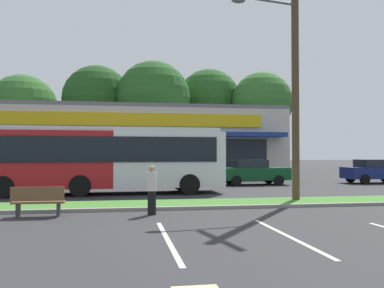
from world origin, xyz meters
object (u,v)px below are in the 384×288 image
bus_stop_bench (38,201)px  city_bus (101,158)px  car_1 (375,171)px  car_3 (6,174)px  pedestrian_near_bench (152,190)px  car_4 (252,172)px  utility_pole (293,56)px  car_2 (159,173)px

bus_stop_bench → city_bus: bearing=-102.4°
bus_stop_bench → car_1: (19.34, 11.88, 0.30)m
car_3 → pedestrian_near_bench: (7.57, -12.17, -0.02)m
car_1 → car_4: size_ratio=0.96×
utility_pole → bus_stop_bench: size_ratio=7.03×
car_2 → car_3: car_3 is taller
car_1 → car_4: 8.52m
car_1 → pedestrian_near_bench: size_ratio=2.64×
utility_pole → car_1: utility_pole is taller
car_1 → car_4: car_4 is taller
city_bus → utility_pole: bearing=-33.5°
bus_stop_bench → pedestrian_near_bench: (3.55, -0.13, 0.30)m
car_1 → car_4: bearing=179.8°
car_1 → car_2: (-14.46, 0.48, -0.02)m
car_1 → car_3: size_ratio=0.90×
utility_pole → pedestrian_near_bench: size_ratio=7.05×
utility_pole → car_4: 11.00m
utility_pole → pedestrian_near_bench: (-5.90, -2.43, -5.18)m
utility_pole → car_3: 17.40m
utility_pole → car_2: size_ratio=2.66×
bus_stop_bench → car_2: 13.29m
city_bus → car_1: size_ratio=2.87×
car_3 → pedestrian_near_bench: car_3 is taller
car_4 → car_1: bearing=-0.2°
car_3 → car_4: size_ratio=1.07×
utility_pole → city_bus: (-7.86, 4.90, -4.21)m
car_2 → car_3: bearing=2.1°
car_4 → city_bus: bearing=-153.0°
car_4 → car_3: bearing=179.5°
car_3 → car_4: car_3 is taller
bus_stop_bench → utility_pole: bearing=-166.3°
city_bus → bus_stop_bench: (-1.58, -7.20, -1.26)m
pedestrian_near_bench → car_2: bearing=-31.6°
car_1 → car_2: bearing=178.1°
car_1 → car_3: 23.36m
car_2 → pedestrian_near_bench: (-1.34, -12.49, 0.02)m
bus_stop_bench → car_4: bearing=-132.2°
city_bus → car_4: city_bus is taller
utility_pole → car_4: bearing=81.9°
car_3 → car_1: bearing=-0.4°
bus_stop_bench → car_1: size_ratio=0.38×
utility_pole → car_1: (9.90, 9.58, -5.17)m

